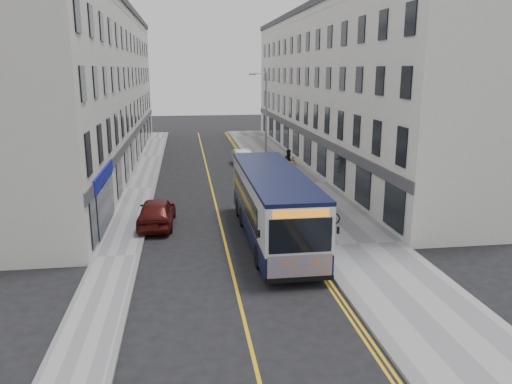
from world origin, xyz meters
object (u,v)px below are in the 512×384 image
object	(u,v)px
streetlamp	(265,122)
pedestrian_near	(292,168)
car_maroon	(157,212)
bicycle	(323,216)
pedestrian_far	(289,162)
car_white	(243,158)
city_bus	(273,203)

from	to	relation	value
streetlamp	pedestrian_near	xyz separation A→B (m)	(1.97, -0.85, -3.39)
pedestrian_near	car_maroon	bearing A→B (deg)	-120.69
bicycle	pedestrian_far	size ratio (longest dim) A/B	0.96
pedestrian_far	car_maroon	size ratio (longest dim) A/B	0.43
pedestrian_near	pedestrian_far	xyz separation A→B (m)	(0.16, 2.01, 0.12)
car_white	pedestrian_far	bearing A→B (deg)	-60.36
streetlamp	car_white	bearing A→B (deg)	99.15
bicycle	car_maroon	bearing A→B (deg)	84.47
bicycle	pedestrian_near	xyz separation A→B (m)	(0.78, 11.22, 0.37)
bicycle	pedestrian_near	distance (m)	11.26
city_bus	bicycle	xyz separation A→B (m)	(2.99, 1.65, -1.25)
streetlamp	car_white	xyz separation A→B (m)	(-0.97, 6.02, -3.71)
streetlamp	pedestrian_near	bearing A→B (deg)	-23.44
streetlamp	car_maroon	world-z (taller)	streetlamp
streetlamp	car_white	distance (m)	7.14
city_bus	car_maroon	xyz separation A→B (m)	(-5.77, 3.06, -1.09)
car_maroon	pedestrian_far	bearing A→B (deg)	-126.84
streetlamp	car_maroon	bearing A→B (deg)	-125.36
pedestrian_near	pedestrian_far	distance (m)	2.02
bicycle	car_white	world-z (taller)	car_white
car_maroon	car_white	bearing A→B (deg)	-109.05
bicycle	car_white	size ratio (longest dim) A/B	0.46
bicycle	pedestrian_far	distance (m)	13.28
city_bus	pedestrian_near	world-z (taller)	city_bus
bicycle	pedestrian_near	size ratio (longest dim) A/B	1.09
city_bus	car_maroon	distance (m)	6.62
pedestrian_far	car_maroon	distance (m)	15.30
pedestrian_near	car_maroon	distance (m)	13.69
car_maroon	pedestrian_near	bearing A→B (deg)	-131.67
city_bus	car_white	distance (m)	19.80
pedestrian_near	pedestrian_far	world-z (taller)	pedestrian_far
streetlamp	city_bus	bearing A→B (deg)	-97.48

